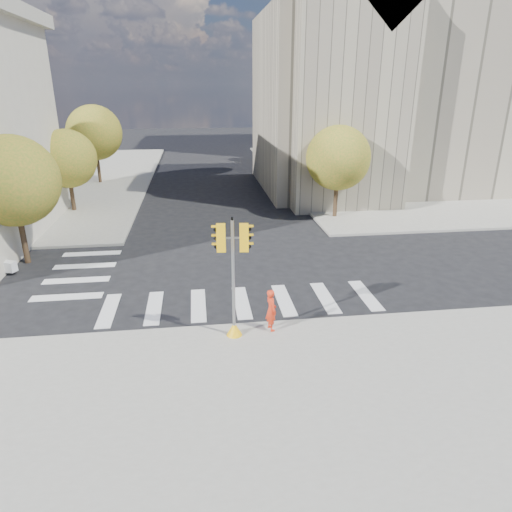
# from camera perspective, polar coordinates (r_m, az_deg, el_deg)

# --- Properties ---
(ground) EXTENTS (160.00, 160.00, 0.00)m
(ground) POSITION_cam_1_polar(r_m,az_deg,el_deg) (20.99, -2.09, -3.41)
(ground) COLOR black
(ground) RESTS_ON ground
(sidewalk_near) EXTENTS (30.00, 14.00, 0.15)m
(sidewalk_near) POSITION_cam_1_polar(r_m,az_deg,el_deg) (11.85, 3.59, -25.11)
(sidewalk_near) COLOR gray
(sidewalk_near) RESTS_ON ground
(sidewalk_far_right) EXTENTS (28.00, 40.00, 0.15)m
(sidewalk_far_right) POSITION_cam_1_polar(r_m,az_deg,el_deg) (50.77, 18.26, 10.04)
(sidewalk_far_right) COLOR gray
(sidewalk_far_right) RESTS_ON ground
(sidewalk_far_left) EXTENTS (28.00, 40.00, 0.15)m
(sidewalk_far_left) POSITION_cam_1_polar(r_m,az_deg,el_deg) (49.38, -29.40, 8.16)
(sidewalk_far_left) COLOR gray
(sidewalk_far_left) RESTS_ON ground
(civic_building) EXTENTS (26.00, 16.00, 19.39)m
(civic_building) POSITION_cam_1_polar(r_m,az_deg,el_deg) (41.98, 17.78, 17.99)
(civic_building) COLOR #9D947C
(civic_building) RESTS_ON ground
(office_tower) EXTENTS (20.00, 18.00, 30.00)m
(office_tower) POSITION_cam_1_polar(r_m,az_deg,el_deg) (65.85, 15.19, 25.65)
(office_tower) COLOR #9EA0A3
(office_tower) RESTS_ON ground
(tree_lw_near) EXTENTS (4.40, 4.40, 6.41)m
(tree_lw_near) POSITION_cam_1_polar(r_m,az_deg,el_deg) (25.07, -28.13, 8.26)
(tree_lw_near) COLOR #382616
(tree_lw_near) RESTS_ON ground
(tree_lw_mid) EXTENTS (4.00, 4.00, 5.77)m
(tree_lw_mid) POSITION_cam_1_polar(r_m,az_deg,el_deg) (34.56, -22.55, 11.16)
(tree_lw_mid) COLOR #382616
(tree_lw_mid) RESTS_ON ground
(tree_lw_far) EXTENTS (4.80, 4.80, 6.95)m
(tree_lw_far) POSITION_cam_1_polar(r_m,az_deg,el_deg) (44.15, -19.55, 14.32)
(tree_lw_far) COLOR #382616
(tree_lw_far) RESTS_ON ground
(tree_re_near) EXTENTS (4.20, 4.20, 6.16)m
(tree_re_near) POSITION_cam_1_polar(r_m,az_deg,el_deg) (30.85, 10.24, 11.96)
(tree_re_near) COLOR #382616
(tree_re_near) RESTS_ON ground
(tree_re_mid) EXTENTS (4.60, 4.60, 6.66)m
(tree_re_mid) POSITION_cam_1_polar(r_m,az_deg,el_deg) (42.32, 5.32, 14.89)
(tree_re_mid) COLOR #382616
(tree_re_mid) RESTS_ON ground
(tree_re_far) EXTENTS (4.00, 4.00, 5.88)m
(tree_re_far) POSITION_cam_1_polar(r_m,az_deg,el_deg) (54.09, 2.45, 15.69)
(tree_re_far) COLOR #382616
(tree_re_far) RESTS_ON ground
(lamp_near) EXTENTS (0.35, 0.18, 8.11)m
(lamp_near) POSITION_cam_1_polar(r_m,az_deg,el_deg) (34.72, 9.11, 13.85)
(lamp_near) COLOR black
(lamp_near) RESTS_ON sidewalk_far_right
(lamp_far) EXTENTS (0.35, 0.18, 8.11)m
(lamp_far) POSITION_cam_1_polar(r_m,az_deg,el_deg) (48.25, 4.33, 15.89)
(lamp_far) COLOR black
(lamp_far) RESTS_ON sidewalk_far_right
(traffic_signal) EXTENTS (1.08, 0.56, 4.37)m
(traffic_signal) POSITION_cam_1_polar(r_m,az_deg,el_deg) (15.74, -2.83, -4.01)
(traffic_signal) COLOR yellow
(traffic_signal) RESTS_ON sidewalk_near
(photographer) EXTENTS (0.51, 0.66, 1.59)m
(photographer) POSITION_cam_1_polar(r_m,az_deg,el_deg) (16.55, 1.91, -6.74)
(photographer) COLOR red
(photographer) RESTS_ON sidewalk_near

